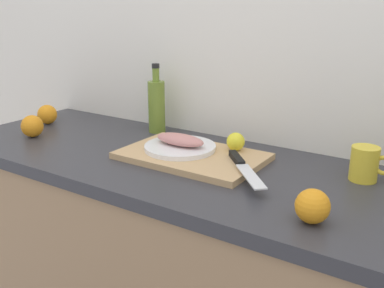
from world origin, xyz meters
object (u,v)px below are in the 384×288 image
object	(u,v)px
lemon_0	(236,142)
cutting_board	(192,156)
fish_fillet	(180,140)
chef_knife	(241,165)
orange_0	(32,126)
olive_oil_bottle	(157,105)
coffee_mug_1	(365,164)
white_plate	(180,147)

from	to	relation	value
lemon_0	cutting_board	bearing A→B (deg)	-135.32
fish_fillet	chef_knife	world-z (taller)	fish_fillet
orange_0	fish_fillet	bearing A→B (deg)	12.43
olive_oil_bottle	coffee_mug_1	xyz separation A→B (m)	(0.78, -0.07, -0.06)
white_plate	orange_0	xyz separation A→B (m)	(-0.58, -0.13, 0.01)
white_plate	fish_fillet	distance (m)	0.03
cutting_board	chef_knife	size ratio (longest dim) A/B	1.92
chef_knife	lemon_0	distance (m)	0.16
orange_0	coffee_mug_1	bearing A→B (deg)	11.73
fish_fillet	chef_knife	distance (m)	0.25
white_plate	fish_fillet	bearing A→B (deg)	-90.00
cutting_board	fish_fillet	world-z (taller)	fish_fillet
olive_oil_bottle	orange_0	world-z (taller)	olive_oil_bottle
white_plate	olive_oil_bottle	size ratio (longest dim) A/B	0.89
white_plate	lemon_0	distance (m)	0.18
white_plate	cutting_board	bearing A→B (deg)	-10.20
lemon_0	orange_0	distance (m)	0.76
coffee_mug_1	orange_0	bearing A→B (deg)	-168.27
fish_fillet	coffee_mug_1	distance (m)	0.56
chef_knife	coffee_mug_1	bearing A→B (deg)	72.49
chef_knife	orange_0	xyz separation A→B (m)	(-0.82, -0.09, 0.01)
fish_fillet	orange_0	world-z (taller)	orange_0
cutting_board	white_plate	xyz separation A→B (m)	(-0.05, 0.01, 0.02)
orange_0	cutting_board	bearing A→B (deg)	10.60
chef_knife	coffee_mug_1	size ratio (longest dim) A/B	1.99
coffee_mug_1	lemon_0	bearing A→B (deg)	-177.72
cutting_board	coffee_mug_1	world-z (taller)	coffee_mug_1
chef_knife	lemon_0	size ratio (longest dim) A/B	3.96
lemon_0	coffee_mug_1	distance (m)	0.40
cutting_board	chef_knife	xyz separation A→B (m)	(0.19, -0.03, 0.02)
cutting_board	lemon_0	world-z (taller)	lemon_0
olive_oil_bottle	chef_knife	bearing A→B (deg)	-24.72
cutting_board	lemon_0	bearing A→B (deg)	44.68
orange_0	white_plate	bearing A→B (deg)	12.43
cutting_board	fish_fillet	xyz separation A→B (m)	(-0.05, 0.01, 0.04)
white_plate	orange_0	distance (m)	0.59
white_plate	orange_0	size ratio (longest dim) A/B	2.86
cutting_board	chef_knife	distance (m)	0.19
white_plate	olive_oil_bottle	world-z (taller)	olive_oil_bottle
cutting_board	white_plate	world-z (taller)	white_plate
white_plate	fish_fillet	world-z (taller)	fish_fillet
chef_knife	olive_oil_bottle	size ratio (longest dim) A/B	0.89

